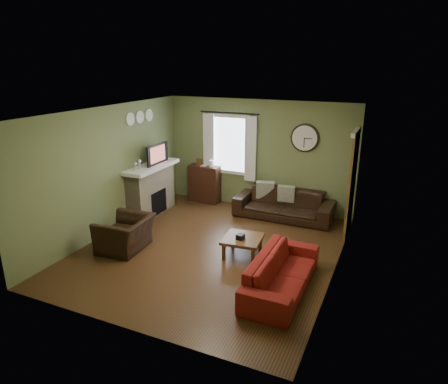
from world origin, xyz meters
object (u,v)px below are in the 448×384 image
at_px(bookshelf, 205,184).
at_px(sofa_red, 282,272).
at_px(armchair, 125,234).
at_px(coffee_table, 243,247).
at_px(sofa_brown, 283,204).

distance_m(bookshelf, sofa_red, 4.37).
xyz_separation_m(armchair, coffee_table, (2.14, 0.66, -0.13)).
height_order(bookshelf, coffee_table, bookshelf).
relative_size(bookshelf, sofa_brown, 0.42).
height_order(bookshelf, sofa_red, bookshelf).
distance_m(bookshelf, sofa_brown, 2.17).
bearing_deg(sofa_red, bookshelf, 42.86).
bearing_deg(armchair, coffee_table, 102.32).
bearing_deg(sofa_red, coffee_table, 50.63).
bearing_deg(sofa_brown, armchair, -129.36).
bearing_deg(sofa_brown, sofa_red, -74.36).
bearing_deg(armchair, bookshelf, 172.56).
xyz_separation_m(bookshelf, armchair, (-0.14, -3.06, -0.15)).
distance_m(sofa_red, armchair, 3.12).
distance_m(sofa_red, coffee_table, 1.27).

